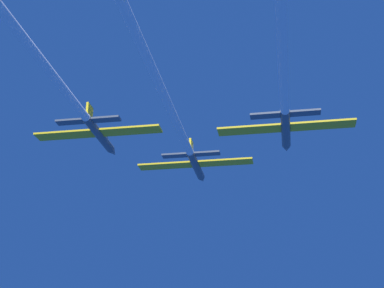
{
  "coord_description": "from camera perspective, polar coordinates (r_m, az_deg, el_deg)",
  "views": [
    {
      "loc": [
        11.67,
        -77.97,
        -29.97
      ],
      "look_at": [
        0.04,
        -8.15,
        -0.28
      ],
      "focal_mm": 53.68,
      "sensor_mm": 36.0,
      "label": 1
    }
  ],
  "objects": [
    {
      "name": "jet_left_wing",
      "position": [
        65.07,
        -12.79,
        5.54
      ],
      "size": [
        16.8,
        48.67,
        2.78
      ],
      "color": "#4C5660"
    },
    {
      "name": "jet_right_wing",
      "position": [
        58.74,
        9.07,
        7.37
      ],
      "size": [
        16.8,
        52.63,
        2.78
      ],
      "color": "#4C5660"
    },
    {
      "name": "jet_lead",
      "position": [
        68.35,
        -1.96,
        3.03
      ],
      "size": [
        16.8,
        58.77,
        2.78
      ],
      "color": "#4C5660"
    }
  ]
}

